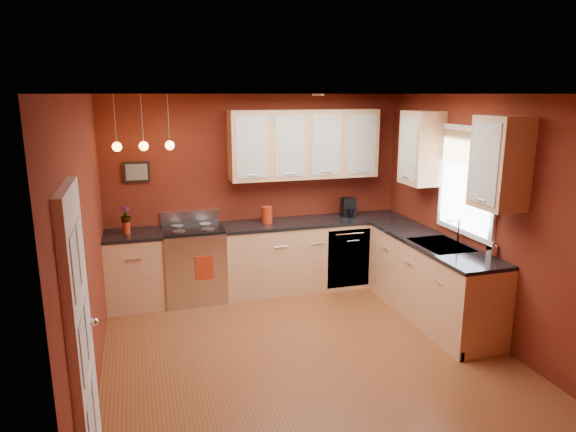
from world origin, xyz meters
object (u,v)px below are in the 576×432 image
object	(u,v)px
gas_range	(194,263)
soap_pump	(492,248)
sink	(441,247)
coffee_maker	(349,208)
red_canister	(267,215)

from	to	relation	value
gas_range	soap_pump	world-z (taller)	soap_pump
soap_pump	sink	bearing A→B (deg)	114.26
coffee_maker	soap_pump	xyz separation A→B (m)	(0.72, -2.11, -0.03)
coffee_maker	soap_pump	size ratio (longest dim) A/B	1.42
sink	soap_pump	world-z (taller)	sink
sink	red_canister	distance (m)	2.24
gas_range	red_canister	bearing A→B (deg)	1.12
red_canister	soap_pump	bearing A→B (deg)	-47.56
gas_range	soap_pump	xyz separation A→B (m)	(2.87, -2.05, 0.55)
sink	red_canister	bearing A→B (deg)	137.26
coffee_maker	red_canister	bearing A→B (deg)	-174.46
sink	red_canister	world-z (taller)	sink
coffee_maker	sink	bearing A→B (deg)	-69.58
red_canister	coffee_maker	distance (m)	1.17
sink	soap_pump	bearing A→B (deg)	-65.74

